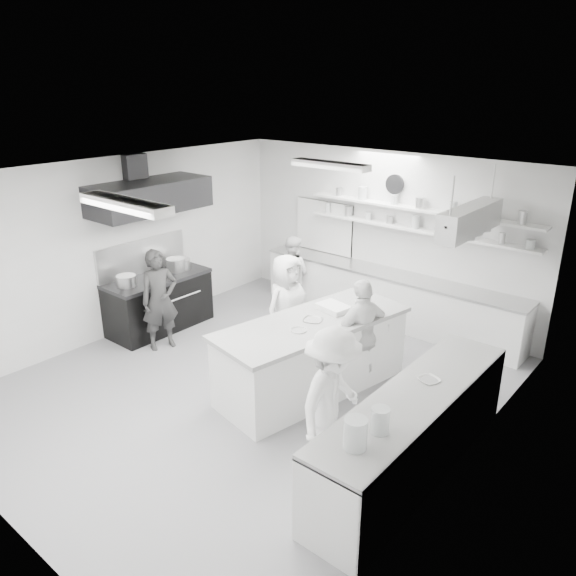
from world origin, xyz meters
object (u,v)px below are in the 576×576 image
Objects in this scene: prep_island at (312,357)px; stove at (159,304)px; right_counter at (413,434)px; cook_stove at (160,300)px; cook_back at (292,272)px; back_counter at (385,297)px.

stove is at bearing -168.08° from prep_island.
cook_stove is (-4.61, 0.15, 0.36)m from right_counter.
prep_island is 1.65× the size of cook_stove.
stove is at bearing 73.85° from cook_stove.
stove is 2.54m from cook_back.
cook_back is (-1.71, -0.57, 0.25)m from back_counter.
cook_stove reaches higher than right_counter.
cook_back is at bearing 6.99° from cook_stove.
right_counter is at bearing -55.35° from back_counter.
prep_island is (-1.92, 0.67, 0.03)m from right_counter.
cook_back is at bearing 145.11° from right_counter.
right_counter is 1.21× the size of prep_island.
cook_stove is (-2.26, -3.25, 0.37)m from back_counter.
prep_island is 3.05m from cook_back.
back_counter is 3.01× the size of cook_stove.
back_counter is at bearing 124.65° from right_counter.
stove is at bearing 61.89° from cook_back.
cook_stove is (-2.69, -0.52, 0.33)m from prep_island.
stove is 4.03m from back_counter.
cook_stove is 1.16× the size of cook_back.
cook_back reaches higher than prep_island.
cook_stove is at bearing -158.45° from prep_island.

